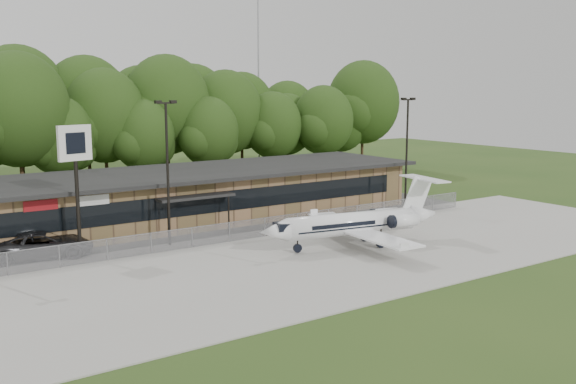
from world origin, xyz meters
TOP-DOWN VIEW (x-y plane):
  - ground at (0.00, 0.00)m, footprint 160.00×160.00m
  - apron at (0.00, 8.00)m, footprint 64.00×18.00m
  - parking_lot at (0.00, 19.50)m, footprint 50.00×9.00m
  - terminal at (-0.00, 23.94)m, footprint 41.00×11.65m
  - fence at (0.00, 15.00)m, footprint 46.00×0.04m
  - treeline at (0.00, 42.00)m, footprint 72.00×12.00m
  - radio_mast at (22.00, 48.00)m, footprint 0.20×0.20m
  - light_pole_mid at (-5.00, 16.50)m, footprint 1.55×0.30m
  - light_pole_right at (18.00, 16.50)m, footprint 1.55×0.30m
  - business_jet at (5.72, 8.78)m, footprint 14.01×12.56m
  - suv at (-13.23, 18.19)m, footprint 6.92×4.23m
  - pole_sign at (-11.19, 16.79)m, footprint 2.28×0.78m

SIDE VIEW (x-z plane):
  - ground at x=0.00m, z-range 0.00..0.00m
  - parking_lot at x=0.00m, z-range 0.00..0.06m
  - apron at x=0.00m, z-range 0.00..0.08m
  - fence at x=0.00m, z-range 0.02..1.54m
  - suv at x=-13.23m, z-range 0.00..1.79m
  - business_jet at x=5.72m, z-range -0.67..4.05m
  - terminal at x=0.00m, z-range 0.03..4.33m
  - light_pole_mid at x=-5.00m, z-range 0.86..11.09m
  - light_pole_right at x=18.00m, z-range 0.86..11.09m
  - pole_sign at x=-11.19m, z-range 2.31..11.04m
  - treeline at x=0.00m, z-range 0.00..15.00m
  - radio_mast at x=22.00m, z-range 0.00..25.00m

